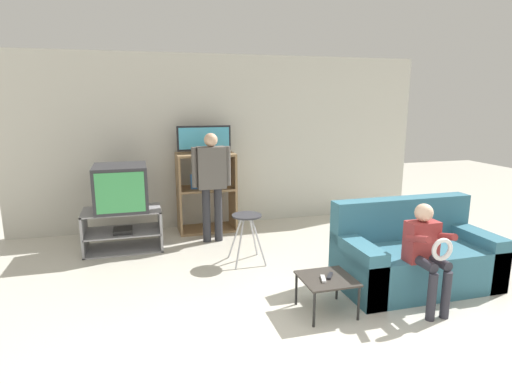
# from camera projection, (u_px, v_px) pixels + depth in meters

# --- Properties ---
(wall_back) EXTENTS (6.40, 0.06, 2.60)m
(wall_back) POSITION_uv_depth(u_px,v_px,m) (225.00, 141.00, 6.62)
(wall_back) COLOR beige
(wall_back) RESTS_ON ground_plane
(tv_stand) EXTENTS (0.99, 0.59, 0.54)m
(tv_stand) POSITION_uv_depth(u_px,v_px,m) (123.00, 230.00, 5.61)
(tv_stand) COLOR #939399
(tv_stand) RESTS_ON ground_plane
(television_main) EXTENTS (0.66, 0.67, 0.58)m
(television_main) POSITION_uv_depth(u_px,v_px,m) (121.00, 188.00, 5.51)
(television_main) COLOR #2D2D33
(television_main) RESTS_ON tv_stand
(media_shelf) EXTENTS (0.84, 0.51, 1.17)m
(media_shelf) POSITION_uv_depth(u_px,v_px,m) (206.00, 192.00, 6.37)
(media_shelf) COLOR #9E7A51
(media_shelf) RESTS_ON ground_plane
(television_flat) EXTENTS (0.78, 0.20, 0.40)m
(television_flat) POSITION_uv_depth(u_px,v_px,m) (204.00, 140.00, 6.22)
(television_flat) COLOR black
(television_flat) RESTS_ON media_shelf
(folding_stool) EXTENTS (0.40, 0.42, 0.60)m
(folding_stool) POSITION_uv_depth(u_px,v_px,m) (247.00, 223.00, 5.12)
(folding_stool) COLOR #B7B7BC
(folding_stool) RESTS_ON ground_plane
(snack_table) EXTENTS (0.48, 0.48, 0.34)m
(snack_table) POSITION_uv_depth(u_px,v_px,m) (327.00, 281.00, 3.93)
(snack_table) COLOR #38332D
(snack_table) RESTS_ON ground_plane
(remote_control_black) EXTENTS (0.11, 0.14, 0.02)m
(remote_control_black) POSITION_uv_depth(u_px,v_px,m) (330.00, 276.00, 3.94)
(remote_control_black) COLOR #232328
(remote_control_black) RESTS_ON snack_table
(remote_control_white) EXTENTS (0.08, 0.15, 0.02)m
(remote_control_white) POSITION_uv_depth(u_px,v_px,m) (323.00, 279.00, 3.87)
(remote_control_white) COLOR silver
(remote_control_white) RESTS_ON snack_table
(couch) EXTENTS (1.62, 0.83, 0.89)m
(couch) POSITION_uv_depth(u_px,v_px,m) (414.00, 257.00, 4.53)
(couch) COLOR teal
(couch) RESTS_ON ground_plane
(person_standing_adult) EXTENTS (0.53, 0.20, 1.50)m
(person_standing_adult) POSITION_uv_depth(u_px,v_px,m) (212.00, 177.00, 5.80)
(person_standing_adult) COLOR #2D2D33
(person_standing_adult) RESTS_ON ground_plane
(person_seated_child) EXTENTS (0.33, 0.43, 1.00)m
(person_seated_child) POSITION_uv_depth(u_px,v_px,m) (427.00, 248.00, 3.95)
(person_seated_child) COLOR #2D2D38
(person_seated_child) RESTS_ON ground_plane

